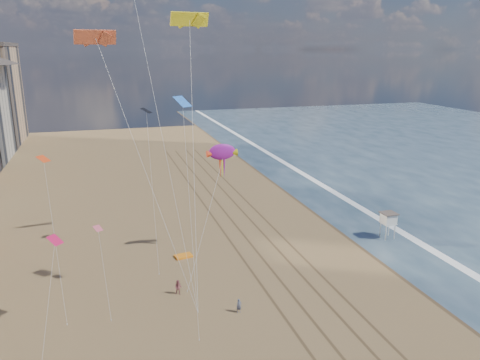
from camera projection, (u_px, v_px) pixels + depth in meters
The scene contains 9 objects.
wet_sand at pixel (328, 204), 79.29m from camera, with size 260.00×260.00×0.00m, color #42301E.
foam at pixel (350, 201), 80.46m from camera, with size 260.00×260.00×0.00m, color white.
tracks at pixel (254, 236), 65.48m from camera, with size 7.68×120.00×0.01m.
lifeguard_stand at pixel (388, 219), 64.06m from camera, with size 2.04×2.04×3.69m.
grounded_kite at pixel (183, 256), 58.85m from camera, with size 2.15×1.37×0.24m, color orange.
show_kite at pixel (222, 152), 56.48m from camera, with size 5.08×4.74×16.39m.
kite_flyer_a at pixel (239, 306), 46.26m from camera, with size 0.54×0.35×1.47m, color #545A6D.
kite_flyer_b at pixel (178, 287), 49.66m from camera, with size 0.80×0.63×1.65m, color #904950.
small_kites at pixel (114, 155), 47.50m from camera, with size 15.51×16.29×14.51m.
Camera 1 is at (-17.01, -27.76, 25.20)m, focal length 35.00 mm.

